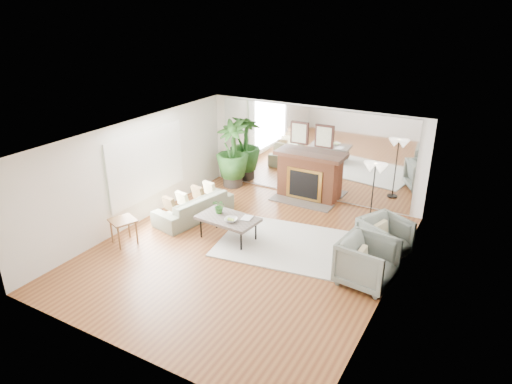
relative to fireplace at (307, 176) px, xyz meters
The scene contains 18 objects.
ground 3.33m from the fireplace, 90.00° to the right, with size 7.00×7.00×0.00m, color brown.
wall_left 4.46m from the fireplace, 132.54° to the right, with size 0.02×7.00×2.50m, color silver.
wall_right 4.46m from the fireplace, 47.46° to the right, with size 0.02×7.00×2.50m, color silver.
wall_back 0.63m from the fireplace, 90.00° to the left, with size 6.00×0.02×2.50m, color silver.
mirror_panel 0.63m from the fireplace, 90.00° to the left, with size 5.40×0.04×2.40m, color silver.
window_panel 4.17m from the fireplace, 135.99° to the right, with size 0.04×2.40×1.50m, color #B2E09E.
fireplace is the anchor object (origin of this frame).
area_rug 2.73m from the fireplace, 74.69° to the right, with size 3.00×2.14×0.03m, color silver.
coffee_table 3.03m from the fireplace, 101.75° to the right, with size 1.40×0.89×0.54m.
sofa 3.14m from the fireplace, 128.36° to the right, with size 2.04×0.80×0.60m, color gray.
armchair_back 3.24m from the fireplace, 36.46° to the right, with size 0.88×0.90×0.82m, color gray.
armchair_front 4.09m from the fireplace, 50.45° to the right, with size 0.97×1.00×0.91m, color gray.
side_table 4.93m from the fireplace, 120.48° to the right, with size 0.66×0.66×0.58m.
potted_ficus 2.28m from the fireplace, behind, with size 1.05×1.05×1.94m.
floor_lamp 2.32m from the fireplace, 24.28° to the right, with size 0.53×0.29×1.63m.
tabletop_plant 3.00m from the fireplace, 107.46° to the right, with size 0.30×0.26×0.33m, color #336A27.
fruit_bowl 3.12m from the fireplace, 98.36° to the right, with size 0.28×0.28×0.07m, color brown.
book 2.84m from the fireplace, 96.53° to the right, with size 0.21×0.29×0.02m, color brown.
Camera 1 is at (4.39, -7.32, 4.95)m, focal length 32.00 mm.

